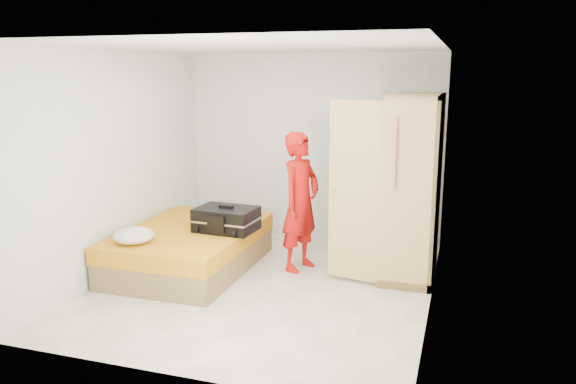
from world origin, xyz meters
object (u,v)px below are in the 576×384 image
(suitcase, at_px, (226,219))
(round_cushion, at_px, (134,236))
(person, at_px, (300,202))
(wardrobe, at_px, (408,191))
(bed, at_px, (190,249))

(suitcase, relative_size, round_cushion, 1.66)
(person, height_order, round_cushion, person)
(wardrobe, relative_size, person, 1.26)
(wardrobe, bearing_deg, round_cushion, -155.20)
(bed, xyz_separation_m, wardrobe, (2.50, 0.61, 0.75))
(suitcase, bearing_deg, round_cushion, -131.66)
(person, xyz_separation_m, round_cushion, (-1.58, -1.11, -0.25))
(person, bearing_deg, suitcase, 132.17)
(bed, relative_size, suitcase, 2.73)
(bed, relative_size, round_cushion, 4.55)
(bed, height_order, round_cushion, round_cushion)
(suitcase, bearing_deg, wardrobe, 18.39)
(bed, xyz_separation_m, suitcase, (0.46, 0.07, 0.39))
(wardrobe, xyz_separation_m, suitcase, (-2.04, -0.54, -0.36))
(wardrobe, distance_m, person, 1.26)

